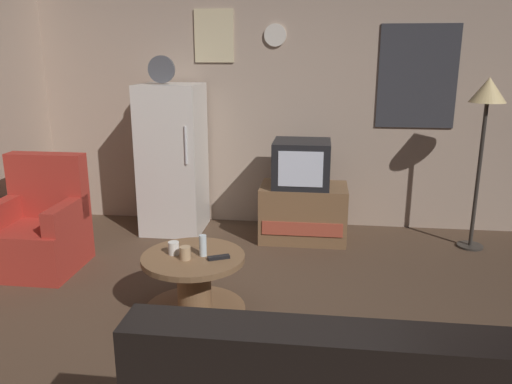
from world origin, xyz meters
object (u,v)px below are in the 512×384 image
Objects in this scene: coffee_table at (194,284)px; wine_glass at (203,246)px; mug_ceramic_tan at (185,253)px; remote_control at (219,257)px; tv_stand at (303,212)px; standing_lamp at (487,104)px; fridge at (173,159)px; armchair at (40,230)px; crt_tv at (302,163)px; mug_ceramic_white at (174,248)px.

wine_glass is at bearing 2.08° from coffee_table.
mug_ceramic_tan is at bearing -144.38° from wine_glass.
mug_ceramic_tan is at bearing 162.68° from remote_control.
tv_stand is 1.93m from standing_lamp.
armchair is at bearing -128.67° from fridge.
crt_tv is 3.60× the size of remote_control.
fridge is at bearing 105.90° from mug_ceramic_white.
mug_ceramic_tan is 1.63m from armchair.
armchair reaches higher than mug_ceramic_tan.
armchair is at bearing -156.36° from tv_stand.
armchair reaches higher than coffee_table.
standing_lamp reaches higher than tv_stand.
fridge is 2.46× the size of coffee_table.
wine_glass is 0.14m from remote_control.
tv_stand is 1.74m from wine_glass.
standing_lamp is at bearing -0.99° from crt_tv.
standing_lamp is 10.60× the size of remote_control.
fridge is 1.88m from wine_glass.
mug_ceramic_tan is (-0.04, -0.07, 0.27)m from coffee_table.
tv_stand is 2.41m from armchair.
crt_tv is at bearing 69.17° from wine_glass.
mug_ceramic_tan is 0.60× the size of remote_control.
armchair is (-1.57, 0.64, -0.18)m from wine_glass.
fridge reaches higher than standing_lamp.
tv_stand is 0.49m from crt_tv.
remote_control is (0.82, -1.77, -0.30)m from fridge.
tv_stand is at bearing 66.17° from coffee_table.
mug_ceramic_tan is (-0.74, -1.68, 0.21)m from tv_stand.
crt_tv is 1.83m from coffee_table.
standing_lamp is 4.05m from armchair.
armchair is at bearing 157.96° from wine_glass.
wine_glass is (0.07, 0.00, 0.30)m from coffee_table.
crt_tv reaches higher than armchair.
remote_control is at bearing -12.02° from coffee_table.
armchair is at bearing -156.10° from crt_tv.
mug_ceramic_white is 0.33m from remote_control.
coffee_table is at bearing -145.67° from standing_lamp.
armchair is at bearing 154.08° from mug_ceramic_tan.
standing_lamp is 2.86m from wine_glass.
coffee_table is (0.63, -1.73, -0.53)m from fridge.
fridge is 1.91m from coffee_table.
tv_stand is 9.33× the size of mug_ceramic_white.
tv_stand is 1.82m from mug_ceramic_white.
standing_lamp is 17.67× the size of mug_ceramic_tan.
mug_ceramic_tan is 0.23m from remote_control.
wine_glass reaches higher than mug_ceramic_tan.
standing_lamp reaches higher than mug_ceramic_tan.
standing_lamp is 2.99m from mug_ceramic_tan.
armchair reaches higher than mug_ceramic_white.
wine_glass is at bearing -111.72° from tv_stand.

